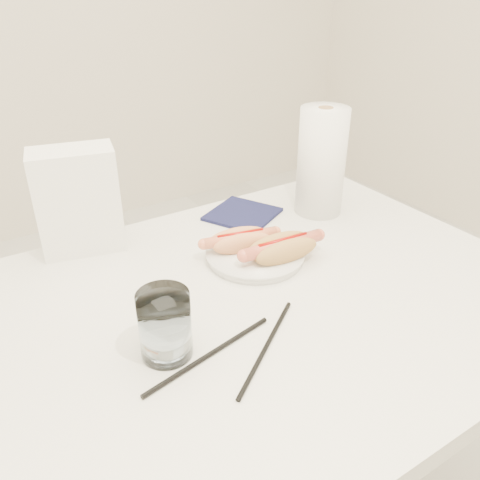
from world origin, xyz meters
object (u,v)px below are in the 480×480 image
table (232,332)px  paper_towel_roll (321,162)px  napkin_box (78,201)px  water_glass (165,325)px  hotdog_right (282,248)px  hotdog_left (240,241)px  plate (255,256)px

table → paper_towel_roll: bearing=29.6°
napkin_box → table: bearing=-53.0°
water_glass → paper_towel_roll: (0.54, 0.27, 0.07)m
table → hotdog_right: size_ratio=6.70×
table → hotdog_left: hotdog_left is taller
plate → napkin_box: 0.38m
hotdog_right → napkin_box: size_ratio=0.81×
plate → hotdog_right: size_ratio=1.10×
plate → water_glass: (-0.28, -0.16, 0.05)m
plate → napkin_box: bearing=139.6°
hotdog_right → napkin_box: (-0.31, 0.29, 0.07)m
table → napkin_box: napkin_box is taller
plate → table: bearing=-138.7°
hotdog_right → water_glass: bearing=-155.5°
hotdog_left → paper_towel_roll: size_ratio=0.62×
plate → napkin_box: size_ratio=0.89×
plate → water_glass: water_glass is taller
table → paper_towel_roll: size_ratio=4.68×
water_glass → napkin_box: (-0.00, 0.40, 0.05)m
table → hotdog_left: 0.20m
water_glass → hotdog_right: bearing=20.3°
napkin_box → hotdog_left: bearing=-25.7°
plate → hotdog_right: bearing=-55.3°
hotdog_left → paper_towel_roll: 0.31m
hotdog_left → water_glass: bearing=-130.9°
table → napkin_box: bearing=114.0°
plate → paper_towel_roll: (0.26, 0.11, 0.12)m
water_glass → paper_towel_roll: bearing=26.8°
hotdog_left → hotdog_right: bearing=-43.1°
water_glass → napkin_box: size_ratio=0.51×
table → water_glass: size_ratio=10.65×
hotdog_left → table: bearing=-115.0°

